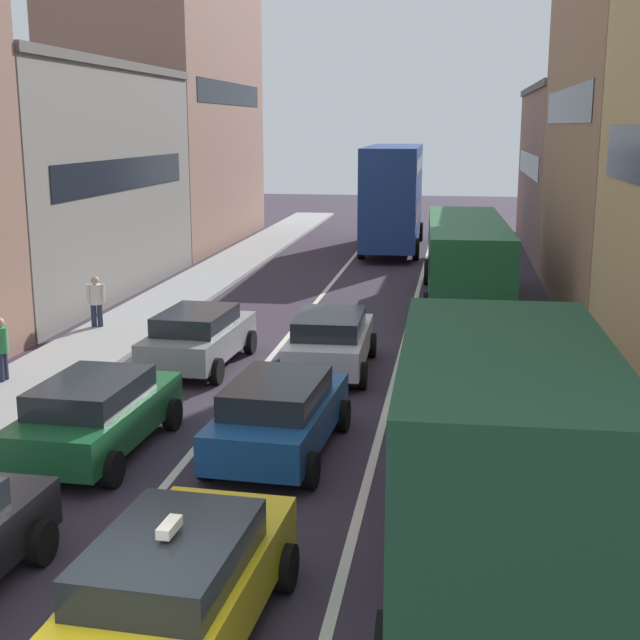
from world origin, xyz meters
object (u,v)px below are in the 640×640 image
hatchback_centre_lane_third (330,340)px  sedan_right_lane_behind_truck (468,382)px  pedestrian_mid_sidewalk (96,300)px  wagon_left_lane_second (96,413)px  sedan_left_lane_third (199,336)px  taxi_centre_lane_front (177,585)px  bus_far_queue_secondary (393,192)px  sedan_centre_lane_second (279,414)px  bus_mid_queue_primary (466,254)px  pedestrian_far_sidewalk (1,347)px  removalist_box_truck (498,452)px

hatchback_centre_lane_third → sedan_right_lane_behind_truck: bearing=-134.3°
sedan_right_lane_behind_truck → pedestrian_mid_sidewalk: (-10.88, 6.33, 0.15)m
wagon_left_lane_second → sedan_left_lane_third: size_ratio=1.00×
taxi_centre_lane_front → bus_far_queue_secondary: (-0.10, 34.03, 2.03)m
sedan_centre_lane_second → pedestrian_mid_sidewalk: bearing=42.9°
bus_mid_queue_primary → pedestrian_mid_sidewalk: size_ratio=6.38×
sedan_left_lane_third → pedestrian_mid_sidewalk: pedestrian_mid_sidewalk is taller
sedan_right_lane_behind_truck → pedestrian_mid_sidewalk: bearing=60.4°
hatchback_centre_lane_third → bus_mid_queue_primary: 9.57m
sedan_centre_lane_second → bus_far_queue_secondary: bus_far_queue_secondary is taller
sedan_right_lane_behind_truck → bus_far_queue_secondary: size_ratio=0.41×
pedestrian_mid_sidewalk → pedestrian_far_sidewalk: same height
wagon_left_lane_second → bus_far_queue_secondary: size_ratio=0.41×
sedan_left_lane_third → sedan_right_lane_behind_truck: (6.73, -3.02, 0.00)m
pedestrian_far_sidewalk → sedan_left_lane_third: bearing=34.4°
removalist_box_truck → pedestrian_far_sidewalk: removalist_box_truck is taller
bus_mid_queue_primary → sedan_right_lane_behind_truck: bearing=177.9°
wagon_left_lane_second → hatchback_centre_lane_third: same height
sedan_left_lane_third → wagon_left_lane_second: bearing=-178.7°
removalist_box_truck → taxi_centre_lane_front: size_ratio=1.76×
sedan_left_lane_third → bus_far_queue_secondary: bearing=-5.9°
sedan_left_lane_third → pedestrian_mid_sidewalk: (-4.16, 3.31, 0.15)m
sedan_centre_lane_second → wagon_left_lane_second: (-3.37, -0.50, 0.00)m
wagon_left_lane_second → sedan_right_lane_behind_truck: same height
removalist_box_truck → pedestrian_mid_sidewalk: size_ratio=4.66×
hatchback_centre_lane_third → sedan_left_lane_third: size_ratio=0.99×
sedan_right_lane_behind_truck → bus_far_queue_secondary: 25.48m
hatchback_centre_lane_third → pedestrian_mid_sidewalk: size_ratio=2.61×
pedestrian_mid_sidewalk → pedestrian_far_sidewalk: (0.09, -5.71, 0.00)m
taxi_centre_lane_front → removalist_box_truck: bearing=-61.0°
bus_mid_queue_primary → pedestrian_mid_sidewalk: bus_mid_queue_primary is taller
bus_mid_queue_primary → removalist_box_truck: bearing=178.7°
taxi_centre_lane_front → pedestrian_mid_sidewalk: size_ratio=2.64×
removalist_box_truck → taxi_centre_lane_front: bearing=115.0°
pedestrian_far_sidewalk → wagon_left_lane_second: bearing=-39.7°
sedan_centre_lane_second → pedestrian_far_sidewalk: 8.01m
sedan_centre_lane_second → bus_far_queue_secondary: (-0.02, 27.79, 2.03)m
hatchback_centre_lane_third → bus_far_queue_secondary: size_ratio=0.41×
removalist_box_truck → bus_mid_queue_primary: size_ratio=0.73×
sedan_centre_lane_second → bus_far_queue_secondary: 27.86m
hatchback_centre_lane_third → pedestrian_far_sidewalk: (-7.44, -2.51, 0.15)m
bus_mid_queue_primary → wagon_left_lane_second: bearing=153.6°
sedan_left_lane_third → removalist_box_truck: bearing=-142.8°
hatchback_centre_lane_third → pedestrian_mid_sidewalk: (-7.53, 3.20, 0.15)m
sedan_left_lane_third → bus_far_queue_secondary: 22.46m
pedestrian_far_sidewalk → taxi_centre_lane_front: bearing=-48.2°
taxi_centre_lane_front → sedan_left_lane_third: bearing=18.7°
removalist_box_truck → wagon_left_lane_second: (-7.14, 3.95, -1.18)m
wagon_left_lane_second → removalist_box_truck: bearing=-117.2°
wagon_left_lane_second → sedan_centre_lane_second: bearing=-79.7°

